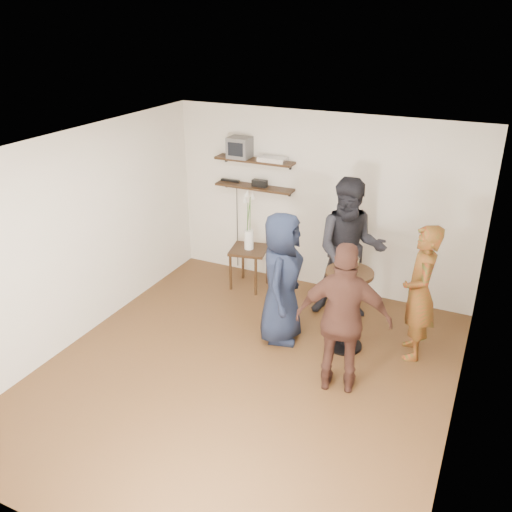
{
  "coord_description": "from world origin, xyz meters",
  "views": [
    {
      "loc": [
        2.3,
        -4.58,
        3.82
      ],
      "look_at": [
        -0.04,
        0.4,
        1.32
      ],
      "focal_mm": 38.0,
      "sensor_mm": 36.0,
      "label": 1
    }
  ],
  "objects": [
    {
      "name": "wine_glass_br",
      "position": [
        0.91,
        1.06,
        1.18
      ],
      "size": [
        0.07,
        0.07,
        0.21
      ],
      "color": "silver",
      "rests_on": "drinks_table"
    },
    {
      "name": "person_brown",
      "position": [
        1.05,
        0.24,
        0.86
      ],
      "size": [
        1.08,
        0.63,
        1.73
      ],
      "primitive_type": "imported",
      "rotation": [
        0.0,
        0.0,
        3.36
      ],
      "color": "#46261E",
      "rests_on": "room"
    },
    {
      "name": "crt_monitor",
      "position": [
        -1.23,
        2.38,
        2.02
      ],
      "size": [
        0.32,
        0.3,
        0.3
      ],
      "primitive_type": "cube",
      "color": "#59595B",
      "rests_on": "shelf_upper"
    },
    {
      "name": "drinks_table",
      "position": [
        0.87,
        1.04,
        0.67
      ],
      "size": [
        0.57,
        0.57,
        1.04
      ],
      "color": "black",
      "rests_on": "room"
    },
    {
      "name": "person_navy",
      "position": [
        0.07,
        0.9,
        0.84
      ],
      "size": [
        0.67,
        0.9,
        1.69
      ],
      "primitive_type": "imported",
      "rotation": [
        0.0,
        0.0,
        1.74
      ],
      "color": "#161D33",
      "rests_on": "room"
    },
    {
      "name": "shelf_lower",
      "position": [
        -1.0,
        2.38,
        1.45
      ],
      "size": [
        1.2,
        0.25,
        0.04
      ],
      "primitive_type": "cube",
      "color": "black",
      "rests_on": "room"
    },
    {
      "name": "shelf_upper",
      "position": [
        -1.0,
        2.38,
        1.85
      ],
      "size": [
        1.2,
        0.25,
        0.04
      ],
      "primitive_type": "cube",
      "color": "black",
      "rests_on": "room"
    },
    {
      "name": "radio",
      "position": [
        -0.91,
        2.38,
        1.52
      ],
      "size": [
        0.22,
        0.1,
        0.1
      ],
      "primitive_type": "cube",
      "color": "black",
      "rests_on": "shelf_lower"
    },
    {
      "name": "wine_glass_fl",
      "position": [
        0.82,
        0.99,
        1.19
      ],
      "size": [
        0.07,
        0.07,
        0.22
      ],
      "color": "silver",
      "rests_on": "drinks_table"
    },
    {
      "name": "wine_glass_fr",
      "position": [
        0.94,
        1.01,
        1.18
      ],
      "size": [
        0.07,
        0.07,
        0.2
      ],
      "color": "silver",
      "rests_on": "drinks_table"
    },
    {
      "name": "person_dark",
      "position": [
        0.65,
        1.82,
        0.96
      ],
      "size": [
        1.1,
        0.96,
        1.93
      ],
      "primitive_type": "imported",
      "rotation": [
        0.0,
        0.0,
        0.28
      ],
      "color": "black",
      "rests_on": "room"
    },
    {
      "name": "dvd_deck",
      "position": [
        -0.71,
        2.38,
        1.9
      ],
      "size": [
        0.4,
        0.24,
        0.06
      ],
      "primitive_type": "cube",
      "color": "silver",
      "rests_on": "shelf_upper"
    },
    {
      "name": "room",
      "position": [
        0.0,
        0.0,
        1.3
      ],
      "size": [
        4.58,
        5.08,
        2.68
      ],
      "color": "#442716",
      "rests_on": "ground"
    },
    {
      "name": "side_table",
      "position": [
        -0.91,
        2.0,
        0.52
      ],
      "size": [
        0.61,
        0.61,
        0.62
      ],
      "rotation": [
        0.0,
        0.0,
        0.2
      ],
      "color": "black",
      "rests_on": "room"
    },
    {
      "name": "vase_lilies",
      "position": [
        -0.91,
        2.0,
        0.92
      ],
      "size": [
        0.19,
        0.19,
        0.94
      ],
      "rotation": [
        0.0,
        0.0,
        0.2
      ],
      "color": "white",
      "rests_on": "side_table"
    },
    {
      "name": "power_strip",
      "position": [
        -1.43,
        2.42,
        1.48
      ],
      "size": [
        0.3,
        0.05,
        0.03
      ],
      "primitive_type": "cube",
      "color": "black",
      "rests_on": "shelf_lower"
    },
    {
      "name": "wine_glass_bl",
      "position": [
        0.86,
        1.09,
        1.18
      ],
      "size": [
        0.07,
        0.07,
        0.21
      ],
      "color": "silver",
      "rests_on": "drinks_table"
    },
    {
      "name": "person_plaid",
      "position": [
        1.66,
        1.24,
        0.84
      ],
      "size": [
        0.54,
        0.69,
        1.67
      ],
      "primitive_type": "imported",
      "rotation": [
        0.0,
        0.0,
        -1.31
      ],
      "color": "#B62714",
      "rests_on": "room"
    }
  ]
}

